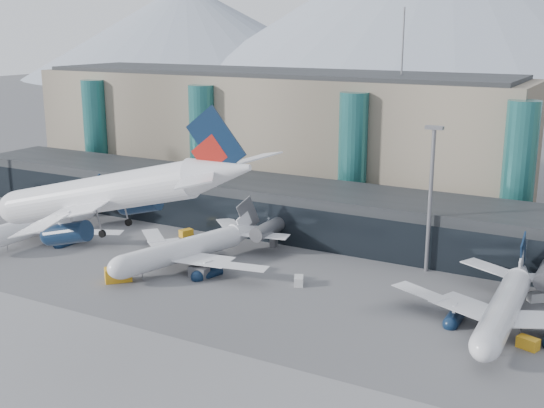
{
  "coord_description": "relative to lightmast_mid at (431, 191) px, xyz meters",
  "views": [
    {
      "loc": [
        60.83,
        -63.97,
        41.34
      ],
      "look_at": [
        7.89,
        32.0,
        13.01
      ],
      "focal_mm": 45.0,
      "sensor_mm": 36.0,
      "label": 1
    }
  ],
  "objects": [
    {
      "name": "ground",
      "position": [
        -30.0,
        -48.0,
        -14.42
      ],
      "size": [
        900.0,
        900.0,
        0.0
      ],
      "primitive_type": "plane",
      "color": "#515154",
      "rests_on": "ground"
    },
    {
      "name": "runway_strip",
      "position": [
        -30.0,
        -63.0,
        -14.4
      ],
      "size": [
        400.0,
        40.0,
        0.04
      ],
      "primitive_type": "cube",
      "color": "slate",
      "rests_on": "ground"
    },
    {
      "name": "runway_markings",
      "position": [
        -30.0,
        -63.0,
        -14.37
      ],
      "size": [
        128.0,
        1.0,
        0.02
      ],
      "color": "gold",
      "rests_on": "ground"
    },
    {
      "name": "concourse",
      "position": [
        -30.02,
        9.73,
        -9.45
      ],
      "size": [
        170.0,
        27.0,
        10.0
      ],
      "color": "black",
      "rests_on": "ground"
    },
    {
      "name": "terminal_main",
      "position": [
        -55.0,
        42.0,
        1.03
      ],
      "size": [
        130.0,
        30.0,
        31.0
      ],
      "color": "gray",
      "rests_on": "ground"
    },
    {
      "name": "teal_towers",
      "position": [
        -44.99,
        26.01,
        -0.41
      ],
      "size": [
        116.4,
        19.4,
        46.0
      ],
      "color": "#246665",
      "rests_on": "ground"
    },
    {
      "name": "lightmast_mid",
      "position": [
        0.0,
        0.0,
        0.0
      ],
      "size": [
        3.0,
        1.2,
        25.6
      ],
      "color": "slate",
      "rests_on": "ground"
    },
    {
      "name": "hero_jet",
      "position": [
        -22.64,
        -51.59,
        9.17
      ],
      "size": [
        38.23,
        38.69,
        12.51
      ],
      "rotation": [
        0.0,
        -0.23,
        0.09
      ],
      "color": "silver",
      "rests_on": "ground"
    },
    {
      "name": "jet_parked_left",
      "position": [
        -73.11,
        -15.52,
        -9.97
      ],
      "size": [
        36.51,
        35.35,
        11.75
      ],
      "rotation": [
        0.0,
        0.0,
        1.55
      ],
      "color": "silver",
      "rests_on": "ground"
    },
    {
      "name": "jet_parked_mid",
      "position": [
        -37.49,
        -15.82,
        -10.06
      ],
      "size": [
        34.46,
        35.92,
        11.53
      ],
      "rotation": [
        0.0,
        0.0,
        1.29
      ],
      "color": "silver",
      "rests_on": "ground"
    },
    {
      "name": "jet_parked_right",
      "position": [
        16.41,
        -15.54,
        -10.04
      ],
      "size": [
        35.96,
        34.78,
        11.58
      ],
      "rotation": [
        0.0,
        0.0,
        1.59
      ],
      "color": "silver",
      "rests_on": "ground"
    },
    {
      "name": "veh_a",
      "position": [
        -77.32,
        -16.28,
        -13.62
      ],
      "size": [
        2.85,
        1.64,
        1.59
      ],
      "primitive_type": "cube",
      "rotation": [
        0.0,
        0.0,
        0.02
      ],
      "color": "#BCBCBC",
      "rests_on": "ground"
    },
    {
      "name": "veh_b",
      "position": [
        -48.91,
        -3.79,
        -13.67
      ],
      "size": [
        2.46,
        3.02,
        1.51
      ],
      "primitive_type": "cube",
      "rotation": [
        0.0,
        0.0,
        1.19
      ],
      "color": "orange",
      "rests_on": "ground"
    },
    {
      "name": "veh_c",
      "position": [
        -33.03,
        -22.02,
        -13.46
      ],
      "size": [
        3.57,
        2.03,
        1.92
      ],
      "primitive_type": "cube",
      "rotation": [
        0.0,
        0.0,
        -0.06
      ],
      "color": "#4A4A4F",
      "rests_on": "ground"
    },
    {
      "name": "veh_d",
      "position": [
        19.12,
        -5.21,
        -13.67
      ],
      "size": [
        2.91,
        2.76,
        1.5
      ],
      "primitive_type": "cube",
      "rotation": [
        0.0,
        0.0,
        0.7
      ],
      "color": "#BCBCBC",
      "rests_on": "ground"
    },
    {
      "name": "veh_e",
      "position": [
        20.57,
        -22.85,
        -13.64
      ],
      "size": [
        3.12,
        2.37,
        1.56
      ],
      "primitive_type": "cube",
      "rotation": [
        0.0,
        0.0,
        -0.33
      ],
      "color": "orange",
      "rests_on": "ground"
    },
    {
      "name": "veh_g",
      "position": [
        -16.55,
        -16.91,
        -13.67
      ],
      "size": [
        2.43,
        2.94,
        1.49
      ],
      "primitive_type": "cube",
      "rotation": [
        0.0,
        0.0,
        -1.14
      ],
      "color": "#BCBCBC",
      "rests_on": "ground"
    },
    {
      "name": "veh_h",
      "position": [
        -43.96,
        -30.0,
        -13.21
      ],
      "size": [
        4.65,
        4.76,
        2.41
      ],
      "primitive_type": "cube",
      "rotation": [
        0.0,
        0.0,
        0.82
      ],
      "color": "orange",
      "rests_on": "ground"
    }
  ]
}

